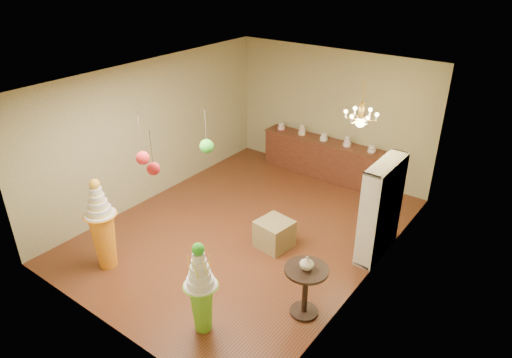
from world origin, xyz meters
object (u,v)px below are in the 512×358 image
Objects in this scene: sideboard at (322,157)px; round_table at (305,285)px; pedestal_orange at (103,233)px; pedestal_green at (201,295)px.

sideboard is 3.65× the size of round_table.
round_table is (3.36, 1.03, -0.14)m from pedestal_orange.
sideboard is at bearing 116.07° from round_table.
sideboard is 4.78m from round_table.
sideboard is (-1.08, 5.43, -0.13)m from pedestal_green.
pedestal_green is 0.49× the size of sideboard.
sideboard reaches higher than round_table.
pedestal_orange is 5.47m from sideboard.
sideboard is (1.26, 5.32, -0.20)m from pedestal_orange.
pedestal_orange is at bearing -103.28° from sideboard.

